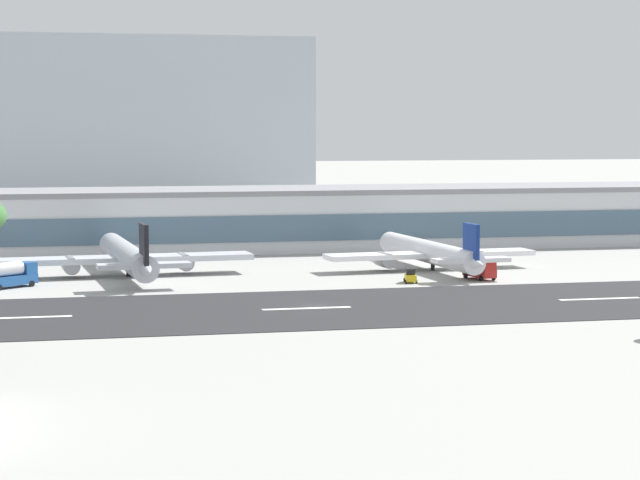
{
  "coord_description": "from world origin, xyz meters",
  "views": [
    {
      "loc": [
        -36.37,
        -163.93,
        24.13
      ],
      "look_at": [
        8.6,
        35.19,
        5.72
      ],
      "focal_mm": 70.73,
      "sensor_mm": 36.0,
      "label": 1
    }
  ],
  "objects": [
    {
      "name": "distant_hotel_block",
      "position": [
        -36.07,
        182.72,
        23.94
      ],
      "size": [
        145.37,
        37.07,
        47.88
      ],
      "primitive_type": "cube",
      "color": "#A8B2BC",
      "rests_on": "ground_plane"
    },
    {
      "name": "airliner_black_tail_gate_0",
      "position": [
        -22.09,
        39.68,
        3.13
      ],
      "size": [
        40.97,
        47.16,
        9.84
      ],
      "rotation": [
        0.0,
        0.0,
        1.63
      ],
      "color": "silver",
      "rests_on": "ground_plane"
    },
    {
      "name": "airliner_navy_tail_gate_1",
      "position": [
        28.55,
        37.58,
        2.88
      ],
      "size": [
        36.84,
        43.31,
        9.04
      ],
      "rotation": [
        0.0,
        0.0,
        1.65
      ],
      "color": "white",
      "rests_on": "ground_plane"
    },
    {
      "name": "terminal_building",
      "position": [
        1.33,
        80.93,
        6.01
      ],
      "size": [
        209.42,
        24.68,
        12.02
      ],
      "color": "silver",
      "rests_on": "ground_plane"
    },
    {
      "name": "runway_strip",
      "position": [
        0.0,
        -2.0,
        0.04
      ],
      "size": [
        800.0,
        35.96,
        0.08
      ],
      "primitive_type": "cube",
      "color": "#262628",
      "rests_on": "ground_plane"
    },
    {
      "name": "service_baggage_tug_1",
      "position": [
        20.01,
        22.01,
        1.05
      ],
      "size": [
        2.37,
        3.44,
        2.2
      ],
      "rotation": [
        0.0,
        0.0,
        1.38
      ],
      "color": "gold",
      "rests_on": "ground_plane"
    },
    {
      "name": "runway_centreline_dash_4",
      "position": [
        -1.61,
        -2.0,
        0.09
      ],
      "size": [
        12.0,
        1.2,
        0.01
      ],
      "primitive_type": "cube",
      "color": "white",
      "rests_on": "runway_strip"
    },
    {
      "name": "service_fuel_truck_0",
      "position": [
        -40.41,
        29.21,
        2.03
      ],
      "size": [
        8.28,
        7.31,
        3.95
      ],
      "rotation": [
        0.0,
        0.0,
        0.67
      ],
      "color": "#23569E",
      "rests_on": "ground_plane"
    },
    {
      "name": "runway_centreline_dash_5",
      "position": [
        40.41,
        -2.0,
        0.09
      ],
      "size": [
        12.0,
        1.2,
        0.01
      ],
      "primitive_type": "cube",
      "color": "white",
      "rests_on": "runway_strip"
    },
    {
      "name": "runway_centreline_dash_3",
      "position": [
        -38.22,
        -2.0,
        0.09
      ],
      "size": [
        12.0,
        1.2,
        0.01
      ],
      "primitive_type": "cube",
      "color": "white",
      "rests_on": "runway_strip"
    },
    {
      "name": "service_box_truck_2",
      "position": [
        31.94,
        23.72,
        1.79
      ],
      "size": [
        3.99,
        6.43,
        3.25
      ],
      "rotation": [
        0.0,
        0.0,
        4.99
      ],
      "color": "#B2231E",
      "rests_on": "ground_plane"
    },
    {
      "name": "ground_plane",
      "position": [
        0.0,
        0.0,
        0.0
      ],
      "size": [
        1400.0,
        1400.0,
        0.0
      ],
      "primitive_type": "plane",
      "color": "#9E9E99"
    }
  ]
}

